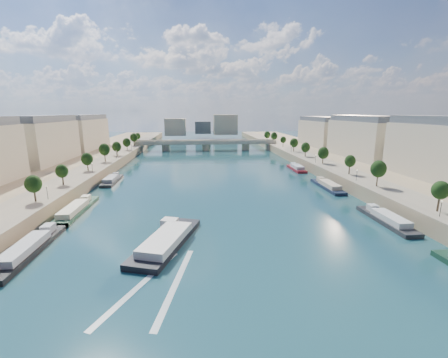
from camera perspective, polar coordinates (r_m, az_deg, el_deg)
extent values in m
plane|color=#0B3032|center=(124.80, -1.53, -1.52)|extent=(700.00, 700.00, 0.00)
cube|color=#9E8460|center=(139.61, -32.51, -0.96)|extent=(44.00, 520.00, 5.00)
cube|color=#9E8460|center=(147.42, 27.63, 0.23)|extent=(44.00, 520.00, 5.00)
cube|color=gray|center=(132.86, -26.89, 0.20)|extent=(14.00, 520.00, 0.10)
cube|color=gray|center=(139.37, 22.55, 1.14)|extent=(14.00, 520.00, 0.10)
cylinder|color=#382B1E|center=(101.57, -32.82, -2.94)|extent=(0.50, 0.50, 3.82)
ellipsoid|color=black|center=(100.78, -33.06, -0.97)|extent=(4.80, 4.80, 5.52)
cylinder|color=#382B1E|center=(122.69, -27.78, 0.05)|extent=(0.50, 0.50, 3.82)
ellipsoid|color=black|center=(122.03, -27.95, 1.69)|extent=(4.80, 4.80, 5.52)
cylinder|color=#382B1E|center=(144.71, -24.24, 2.14)|extent=(0.50, 0.50, 3.82)
ellipsoid|color=black|center=(144.15, -24.37, 3.55)|extent=(4.80, 4.80, 5.52)
cylinder|color=#382B1E|center=(167.27, -21.65, 3.68)|extent=(0.50, 0.50, 3.82)
ellipsoid|color=black|center=(166.79, -21.75, 4.89)|extent=(4.80, 4.80, 5.52)
cylinder|color=#382B1E|center=(190.19, -19.67, 4.84)|extent=(0.50, 0.50, 3.82)
ellipsoid|color=black|center=(189.76, -19.75, 5.91)|extent=(4.80, 4.80, 5.52)
cylinder|color=#382B1E|center=(213.34, -18.11, 5.74)|extent=(0.50, 0.50, 3.82)
ellipsoid|color=black|center=(212.96, -18.18, 6.70)|extent=(4.80, 4.80, 5.52)
cylinder|color=#382B1E|center=(236.66, -16.86, 6.47)|extent=(0.50, 0.50, 3.82)
ellipsoid|color=black|center=(236.32, -16.91, 7.34)|extent=(4.80, 4.80, 5.52)
cylinder|color=#382B1E|center=(260.11, -15.82, 7.06)|extent=(0.50, 0.50, 3.82)
ellipsoid|color=black|center=(259.80, -15.87, 7.85)|extent=(4.80, 4.80, 5.52)
cylinder|color=#382B1E|center=(97.52, 35.16, -3.83)|extent=(0.50, 0.50, 3.82)
ellipsoid|color=black|center=(96.70, 35.43, -1.78)|extent=(4.80, 4.80, 5.52)
cylinder|color=#382B1E|center=(116.10, 27.62, -0.59)|extent=(0.50, 0.50, 3.82)
ellipsoid|color=black|center=(115.41, 27.81, 1.14)|extent=(4.80, 4.80, 5.52)
cylinder|color=#382B1E|center=(136.37, 22.26, 1.73)|extent=(0.50, 0.50, 3.82)
ellipsoid|color=black|center=(135.79, 22.38, 3.22)|extent=(4.80, 4.80, 5.52)
cylinder|color=#382B1E|center=(157.70, 18.30, 3.43)|extent=(0.50, 0.50, 3.82)
ellipsoid|color=black|center=(157.19, 18.39, 4.72)|extent=(4.80, 4.80, 5.52)
cylinder|color=#382B1E|center=(179.70, 15.29, 4.71)|extent=(0.50, 0.50, 3.82)
ellipsoid|color=black|center=(179.26, 15.36, 5.84)|extent=(4.80, 4.80, 5.52)
cylinder|color=#382B1E|center=(202.16, 12.93, 5.69)|extent=(0.50, 0.50, 3.82)
ellipsoid|color=black|center=(201.76, 12.98, 6.71)|extent=(4.80, 4.80, 5.52)
cylinder|color=#382B1E|center=(224.93, 11.05, 6.48)|extent=(0.50, 0.50, 3.82)
ellipsoid|color=black|center=(224.58, 11.08, 7.39)|extent=(4.80, 4.80, 5.52)
cylinder|color=#382B1E|center=(247.94, 9.50, 7.11)|extent=(0.50, 0.50, 3.82)
ellipsoid|color=black|center=(247.62, 9.53, 7.94)|extent=(4.80, 4.80, 5.52)
cylinder|color=#382B1E|center=(271.12, 8.22, 7.63)|extent=(0.50, 0.50, 3.82)
ellipsoid|color=black|center=(270.83, 8.24, 8.39)|extent=(4.80, 4.80, 5.52)
cylinder|color=black|center=(103.88, -30.61, -2.31)|extent=(0.14, 0.14, 4.00)
sphere|color=#FFE5B2|center=(103.42, -30.74, -1.19)|extent=(0.36, 0.36, 0.36)
cylinder|color=black|center=(140.16, -23.80, 1.91)|extent=(0.14, 0.14, 4.00)
sphere|color=#FFE5B2|center=(139.81, -23.87, 2.75)|extent=(0.36, 0.36, 0.36)
cylinder|color=black|center=(178.04, -19.82, 4.36)|extent=(0.14, 0.14, 4.00)
sphere|color=#FFE5B2|center=(177.77, -19.87, 5.02)|extent=(0.36, 0.36, 0.36)
cylinder|color=black|center=(216.68, -17.24, 5.93)|extent=(0.14, 0.14, 4.00)
sphere|color=#FFE5B2|center=(216.46, -17.27, 6.48)|extent=(0.36, 0.36, 0.36)
cylinder|color=black|center=(92.29, 35.95, -4.71)|extent=(0.14, 0.14, 4.00)
sphere|color=#FFE5B2|center=(91.77, 36.12, -3.46)|extent=(0.36, 0.36, 0.36)
cylinder|color=black|center=(123.97, 23.95, 0.59)|extent=(0.14, 0.14, 4.00)
sphere|color=#FFE5B2|center=(123.59, 24.04, 1.54)|extent=(0.36, 0.36, 0.36)
cylinder|color=black|center=(159.44, 17.05, 3.64)|extent=(0.14, 0.14, 4.00)
sphere|color=#FFE5B2|center=(159.14, 17.10, 4.39)|extent=(0.36, 0.36, 0.36)
cylinder|color=black|center=(196.66, 12.69, 5.54)|extent=(0.14, 0.14, 4.00)
sphere|color=#FFE5B2|center=(196.41, 12.72, 6.15)|extent=(0.36, 0.36, 0.36)
cylinder|color=black|center=(234.79, 9.71, 6.81)|extent=(0.14, 0.14, 4.00)
sphere|color=#FFE5B2|center=(234.59, 9.73, 7.32)|extent=(0.36, 0.36, 0.36)
cube|color=beige|center=(179.86, -30.85, 5.96)|extent=(16.00, 52.00, 20.00)
cube|color=#474C54|center=(179.20, -31.28, 9.63)|extent=(14.72, 50.44, 3.20)
cube|color=beige|center=(233.38, -24.81, 7.76)|extent=(16.00, 52.00, 20.00)
cube|color=#474C54|center=(232.87, -25.09, 10.59)|extent=(14.72, 50.44, 3.20)
cube|color=beige|center=(140.02, 36.38, 3.80)|extent=(16.00, 52.00, 20.00)
cube|color=beige|center=(187.07, 24.68, 6.79)|extent=(16.00, 52.00, 20.00)
cube|color=#474C54|center=(186.44, 25.01, 10.33)|extent=(14.72, 50.44, 3.20)
cube|color=beige|center=(238.98, 17.79, 8.42)|extent=(16.00, 52.00, 20.00)
cube|color=#474C54|center=(238.48, 17.98, 11.19)|extent=(14.72, 50.44, 3.20)
cube|color=beige|center=(331.83, -9.23, 9.76)|extent=(22.00, 18.00, 18.00)
cube|color=beige|center=(342.55, 0.24, 10.35)|extent=(26.00, 20.00, 22.00)
cube|color=#474C54|center=(356.24, -4.06, 9.77)|extent=(18.00, 16.00, 14.00)
cube|color=#C1B79E|center=(241.68, -3.42, 6.95)|extent=(112.00, 11.00, 2.20)
cube|color=#C1B79E|center=(236.56, -3.38, 7.18)|extent=(112.00, 0.80, 0.90)
cube|color=#C1B79E|center=(246.51, -3.46, 7.41)|extent=(112.00, 0.80, 0.90)
cylinder|color=#C1B79E|center=(243.18, -11.00, 5.89)|extent=(6.40, 6.40, 5.00)
cylinder|color=#C1B79E|center=(242.09, -3.41, 6.08)|extent=(6.40, 6.40, 5.00)
cylinder|color=#C1B79E|center=(245.21, 4.13, 6.15)|extent=(6.40, 6.40, 5.00)
cube|color=#C1B79E|center=(245.97, -15.66, 5.73)|extent=(6.00, 12.00, 5.00)
cube|color=#C1B79E|center=(249.24, 8.70, 6.15)|extent=(6.00, 12.00, 5.00)
cube|color=black|center=(74.08, -10.80, -11.76)|extent=(16.01, 28.73, 1.97)
cube|color=silver|center=(71.31, -11.03, -11.13)|extent=(11.68, 19.09, 1.78)
cube|color=silver|center=(80.98, -10.31, -8.11)|extent=(4.78, 4.37, 1.80)
cube|color=silver|center=(59.81, -15.59, -18.81)|extent=(12.03, 24.09, 0.04)
cube|color=silver|center=(59.01, -9.12, -18.94)|extent=(6.09, 25.76, 0.04)
cube|color=black|center=(81.91, -32.89, -11.30)|extent=(5.00, 28.60, 1.80)
cube|color=#A6AAB2|center=(79.44, -33.79, -10.81)|extent=(4.10, 15.73, 1.60)
cube|color=#A6AAB2|center=(88.36, -30.50, -8.07)|extent=(2.50, 3.43, 1.80)
cube|color=#1D492F|center=(104.62, -26.25, -5.56)|extent=(5.00, 28.34, 1.80)
cube|color=beige|center=(102.13, -26.79, -5.05)|extent=(4.10, 15.59, 1.60)
cube|color=beige|center=(111.74, -24.83, -3.34)|extent=(2.50, 3.40, 1.80)
cube|color=#28282A|center=(142.10, -20.52, -0.44)|extent=(5.00, 21.56, 1.80)
cube|color=gray|center=(140.12, -20.76, 0.08)|extent=(4.10, 11.86, 1.60)
cube|color=gray|center=(147.83, -19.94, 0.81)|extent=(2.50, 2.59, 1.80)
cube|color=#28282A|center=(97.50, 28.46, -7.09)|extent=(5.00, 23.31, 1.80)
cube|color=silver|center=(95.53, 29.18, -6.49)|extent=(4.10, 12.82, 1.60)
cube|color=silver|center=(102.50, 26.44, -4.89)|extent=(2.50, 2.80, 1.80)
cube|color=#182136|center=(130.11, 19.09, -1.50)|extent=(5.00, 24.37, 1.80)
cube|color=beige|center=(128.00, 19.49, -0.98)|extent=(4.10, 13.41, 1.60)
cube|color=beige|center=(136.21, 17.90, -0.01)|extent=(2.50, 2.92, 1.80)
cube|color=maroon|center=(165.40, 13.63, 1.80)|extent=(5.00, 19.80, 1.80)
cube|color=silver|center=(163.62, 13.84, 2.28)|extent=(4.10, 10.89, 1.60)
cube|color=silver|center=(170.61, 13.03, 2.78)|extent=(2.50, 2.38, 1.80)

